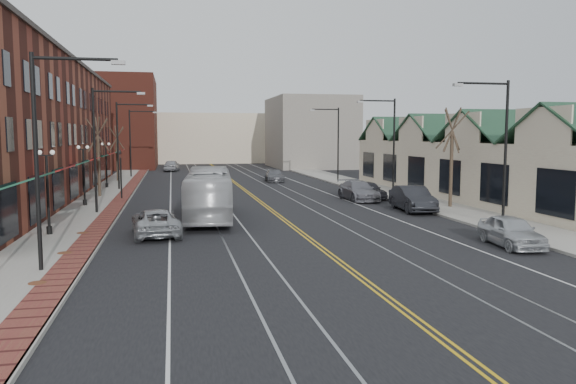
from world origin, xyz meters
name	(u,v)px	position (x,y,z in m)	size (l,w,h in m)	color
ground	(336,260)	(0.00, 0.00, 0.00)	(160.00, 160.00, 0.00)	black
sidewalk_left	(97,206)	(-12.00, 20.00, 0.07)	(4.00, 120.00, 0.15)	gray
sidewalk_right	(408,198)	(12.00, 20.00, 0.07)	(4.00, 120.00, 0.15)	gray
building_left	(15,131)	(-19.00, 27.00, 5.50)	(10.00, 50.00, 11.00)	maroon
building_right	(477,170)	(18.00, 20.00, 2.30)	(8.00, 36.00, 4.60)	beige
backdrop_left	(110,123)	(-16.00, 70.00, 7.00)	(14.00, 18.00, 14.00)	maroon
backdrop_mid	(207,138)	(0.00, 85.00, 4.50)	(22.00, 14.00, 9.00)	beige
backdrop_right	(310,133)	(15.00, 65.00, 5.50)	(12.00, 16.00, 11.00)	slate
streetlight_l_0	(48,139)	(-11.05, 0.00, 5.03)	(3.33, 0.25, 8.00)	black
streetlight_l_1	(101,137)	(-11.05, 16.00, 5.03)	(3.33, 0.25, 8.00)	black
streetlight_l_2	(123,136)	(-11.05, 32.00, 5.03)	(3.33, 0.25, 8.00)	black
streetlight_l_3	(134,136)	(-11.05, 48.00, 5.03)	(3.33, 0.25, 8.00)	black
streetlight_r_0	(499,138)	(11.05, 6.00, 5.03)	(3.33, 0.25, 8.00)	black
streetlight_r_1	(389,137)	(11.05, 22.00, 5.03)	(3.33, 0.25, 8.00)	black
streetlight_r_2	(334,136)	(11.05, 38.00, 5.03)	(3.33, 0.25, 8.00)	black
lamppost_l_1	(48,194)	(-12.80, 8.00, 2.20)	(0.84, 0.28, 4.27)	black
lamppost_l_2	(84,177)	(-12.80, 20.00, 2.20)	(0.84, 0.28, 4.27)	black
lamppost_l_3	(106,166)	(-12.80, 34.00, 2.20)	(0.84, 0.28, 4.27)	black
tree_left_near	(98,155)	(-12.50, 26.00, 3.51)	(1.78, 1.37, 6.48)	#382B21
tree_left_far	(117,152)	(-12.50, 42.00, 3.28)	(1.66, 1.28, 6.02)	#382B21
tree_right_mid	(452,155)	(12.50, 14.00, 3.75)	(1.90, 1.46, 6.93)	#382B21
manhole_near	(37,283)	(-11.20, -2.00, 0.16)	(0.60, 0.60, 0.02)	#592D19
manhole_mid	(65,253)	(-11.20, 3.00, 0.16)	(0.60, 0.60, 0.02)	#592D19
manhole_far	(83,233)	(-11.20, 8.00, 0.16)	(0.60, 0.60, 0.02)	#592D19
traffic_signal	(121,171)	(-10.60, 24.00, 2.35)	(0.18, 0.15, 3.80)	black
transit_bus	(209,194)	(-4.43, 12.53, 1.56)	(2.62, 11.20, 3.12)	silver
parked_suv	(156,222)	(-7.50, 7.25, 0.69)	(2.30, 4.98, 1.38)	#A5A8AC
parked_car_a	(511,231)	(8.73, 1.01, 0.73)	(1.73, 4.29, 1.46)	#B0B3B7
parked_car_b	(412,199)	(9.30, 13.22, 0.86)	(1.82, 5.21, 1.72)	black
parked_car_c	(358,191)	(7.77, 20.00, 0.77)	(2.15, 5.29, 1.53)	slate
parked_car_d	(368,190)	(8.88, 20.86, 0.73)	(1.72, 4.27, 1.46)	#222227
distant_car_left	(206,173)	(-2.87, 43.09, 0.77)	(1.63, 4.68, 1.54)	black
distant_car_right	(274,176)	(4.42, 38.71, 0.67)	(1.87, 4.61, 1.34)	slate
distant_car_far	(172,166)	(-6.68, 59.01, 0.82)	(1.94, 4.82, 1.64)	#97999E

